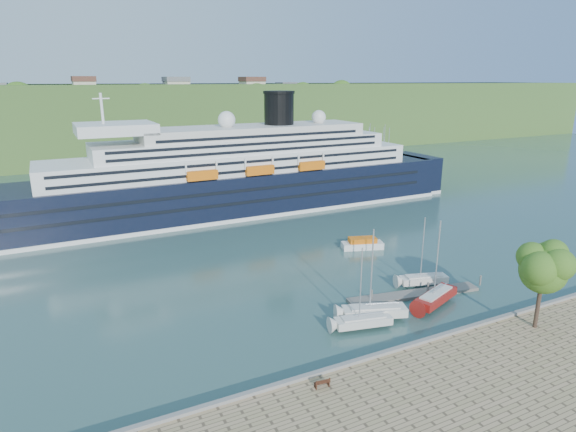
# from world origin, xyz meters

# --- Properties ---
(ground) EXTENTS (400.00, 400.00, 0.00)m
(ground) POSITION_xyz_m (0.00, 0.00, 0.00)
(ground) COLOR #2E524C
(ground) RESTS_ON ground
(far_hillside) EXTENTS (400.00, 50.00, 24.00)m
(far_hillside) POSITION_xyz_m (0.00, 145.00, 12.00)
(far_hillside) COLOR #365622
(far_hillside) RESTS_ON ground
(quay_coping) EXTENTS (220.00, 0.50, 0.30)m
(quay_coping) POSITION_xyz_m (0.00, -0.20, 1.15)
(quay_coping) COLOR slate
(quay_coping) RESTS_ON promenade
(cruise_ship) EXTENTS (104.64, 15.88, 23.48)m
(cruise_ship) POSITION_xyz_m (-1.39, 56.45, 11.74)
(cruise_ship) COLOR black
(cruise_ship) RESTS_ON ground
(park_bench) EXTENTS (1.44, 0.71, 0.89)m
(park_bench) POSITION_xyz_m (-14.33, -1.88, 1.45)
(park_bench) COLOR #401F12
(park_bench) RESTS_ON promenade
(promenade_tree) EXTENTS (6.11, 6.11, 10.12)m
(promenade_tree) POSITION_xyz_m (10.36, -2.98, 6.06)
(promenade_tree) COLOR #2C5917
(promenade_tree) RESTS_ON promenade
(floating_pontoon) EXTENTS (17.23, 5.02, 0.38)m
(floating_pontoon) POSITION_xyz_m (5.69, 10.01, 0.19)
(floating_pontoon) COLOR gray
(floating_pontoon) RESTS_ON ground
(sailboat_white_near) EXTENTS (7.00, 3.27, 8.72)m
(sailboat_white_near) POSITION_xyz_m (-4.60, 6.09, 4.36)
(sailboat_white_near) COLOR silver
(sailboat_white_near) RESTS_ON ground
(sailboat_red) EXTENTS (7.98, 4.69, 9.97)m
(sailboat_red) POSITION_xyz_m (6.24, 6.91, 4.99)
(sailboat_red) COLOR maroon
(sailboat_red) RESTS_ON ground
(sailboat_white_far) EXTENTS (7.01, 3.66, 8.73)m
(sailboat_white_far) POSITION_xyz_m (8.75, 11.80, 4.36)
(sailboat_white_far) COLOR silver
(sailboat_white_far) RESTS_ON ground
(tender_launch) EXTENTS (6.84, 4.14, 1.79)m
(tender_launch) POSITION_xyz_m (9.93, 27.03, 0.89)
(tender_launch) COLOR orange
(tender_launch) RESTS_ON ground
(sailboat_extra) EXTENTS (8.02, 4.66, 10.01)m
(sailboat_extra) POSITION_xyz_m (-2.36, 7.17, 5.00)
(sailboat_extra) COLOR silver
(sailboat_extra) RESTS_ON ground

